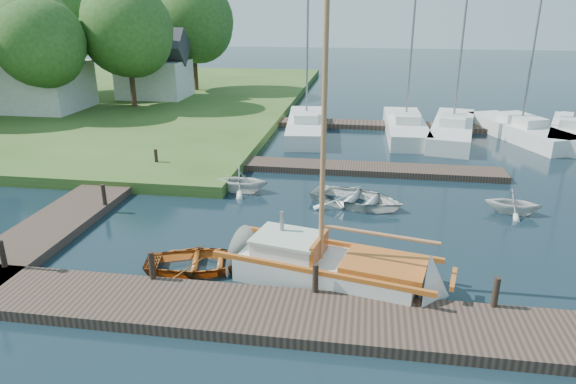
# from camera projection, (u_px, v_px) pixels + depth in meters

# --- Properties ---
(ground) EXTENTS (160.00, 160.00, 0.00)m
(ground) POSITION_uv_depth(u_px,v_px,m) (288.00, 223.00, 18.47)
(ground) COLOR black
(ground) RESTS_ON ground
(near_dock) EXTENTS (18.00, 2.20, 0.30)m
(near_dock) POSITION_uv_depth(u_px,v_px,m) (251.00, 313.00, 12.85)
(near_dock) COLOR #2F241D
(near_dock) RESTS_ON ground
(left_dock) EXTENTS (2.20, 18.00, 0.30)m
(left_dock) POSITION_uv_depth(u_px,v_px,m) (106.00, 189.00, 21.42)
(left_dock) COLOR #2F241D
(left_dock) RESTS_ON ground
(far_dock) EXTENTS (14.00, 1.60, 0.30)m
(far_dock) POSITION_uv_depth(u_px,v_px,m) (351.00, 168.00, 24.16)
(far_dock) COLOR #2F241D
(far_dock) RESTS_ON ground
(pontoon) EXTENTS (30.00, 1.60, 0.30)m
(pontoon) POSITION_uv_depth(u_px,v_px,m) (486.00, 129.00, 31.82)
(pontoon) COLOR #2F241D
(pontoon) RESTS_ON ground
(mooring_post_0) EXTENTS (0.16, 0.16, 0.80)m
(mooring_post_0) POSITION_uv_depth(u_px,v_px,m) (2.00, 254.00, 14.67)
(mooring_post_0) COLOR black
(mooring_post_0) RESTS_ON near_dock
(mooring_post_1) EXTENTS (0.16, 0.16, 0.80)m
(mooring_post_1) POSITION_uv_depth(u_px,v_px,m) (152.00, 265.00, 14.02)
(mooring_post_1) COLOR black
(mooring_post_1) RESTS_ON near_dock
(mooring_post_2) EXTENTS (0.16, 0.16, 0.80)m
(mooring_post_2) POSITION_uv_depth(u_px,v_px,m) (315.00, 278.00, 13.37)
(mooring_post_2) COLOR black
(mooring_post_2) RESTS_ON near_dock
(mooring_post_3) EXTENTS (0.16, 0.16, 0.80)m
(mooring_post_3) POSITION_uv_depth(u_px,v_px,m) (496.00, 292.00, 12.72)
(mooring_post_3) COLOR black
(mooring_post_3) RESTS_ON near_dock
(mooring_post_4) EXTENTS (0.16, 0.16, 0.80)m
(mooring_post_4) POSITION_uv_depth(u_px,v_px,m) (104.00, 195.00, 19.23)
(mooring_post_4) COLOR black
(mooring_post_4) RESTS_ON left_dock
(mooring_post_5) EXTENTS (0.16, 0.16, 0.80)m
(mooring_post_5) POSITION_uv_depth(u_px,v_px,m) (156.00, 158.00, 23.87)
(mooring_post_5) COLOR black
(mooring_post_5) RESTS_ON left_dock
(sailboat) EXTENTS (7.40, 3.46, 9.83)m
(sailboat) POSITION_uv_depth(u_px,v_px,m) (333.00, 270.00, 14.48)
(sailboat) COLOR silver
(sailboat) RESTS_ON ground
(dinghy) EXTENTS (3.73, 3.01, 0.68)m
(dinghy) POSITION_uv_depth(u_px,v_px,m) (202.00, 258.00, 15.18)
(dinghy) COLOR #993B14
(dinghy) RESTS_ON ground
(tender_b) EXTENTS (2.30, 2.00, 1.18)m
(tender_b) POSITION_uv_depth(u_px,v_px,m) (242.00, 178.00, 21.39)
(tender_b) COLOR silver
(tender_b) RESTS_ON ground
(tender_c) EXTENTS (4.37, 3.73, 0.77)m
(tender_c) POSITION_uv_depth(u_px,v_px,m) (357.00, 196.00, 20.00)
(tender_c) COLOR silver
(tender_c) RESTS_ON ground
(tender_d) EXTENTS (2.27, 2.05, 1.04)m
(tender_d) POSITION_uv_depth(u_px,v_px,m) (514.00, 200.00, 19.17)
(tender_d) COLOR silver
(tender_d) RESTS_ON ground
(marina_boat_0) EXTENTS (3.03, 8.64, 11.70)m
(marina_boat_0) POSITION_uv_depth(u_px,v_px,m) (306.00, 125.00, 31.03)
(marina_boat_0) COLOR silver
(marina_boat_0) RESTS_ON ground
(marina_boat_2) EXTENTS (2.42, 8.51, 11.19)m
(marina_boat_2) POSITION_uv_depth(u_px,v_px,m) (405.00, 126.00, 30.75)
(marina_boat_2) COLOR silver
(marina_boat_2) RESTS_ON ground
(marina_boat_3) EXTENTS (3.92, 9.42, 11.67)m
(marina_boat_3) POSITION_uv_depth(u_px,v_px,m) (453.00, 128.00, 30.20)
(marina_boat_3) COLOR silver
(marina_boat_3) RESTS_ON ground
(marina_boat_4) EXTENTS (5.08, 8.12, 10.18)m
(marina_boat_4) POSITION_uv_depth(u_px,v_px,m) (521.00, 130.00, 29.83)
(marina_boat_4) COLOR silver
(marina_boat_4) RESTS_ON ground
(marina_boat_5) EXTENTS (4.84, 8.33, 10.32)m
(marina_boat_5) POSITION_uv_depth(u_px,v_px,m) (572.00, 131.00, 29.50)
(marina_boat_5) COLOR silver
(marina_boat_5) RESTS_ON ground
(house_a) EXTENTS (6.30, 5.00, 6.29)m
(house_a) POSITION_uv_depth(u_px,v_px,m) (36.00, 73.00, 35.17)
(house_a) COLOR beige
(house_a) RESTS_ON shore
(house_c) EXTENTS (5.25, 4.00, 5.28)m
(house_c) POSITION_uv_depth(u_px,v_px,m) (154.00, 70.00, 40.01)
(house_c) COLOR beige
(house_c) RESTS_ON shore
(tree_2) EXTENTS (5.83, 5.75, 7.82)m
(tree_2) POSITION_uv_depth(u_px,v_px,m) (40.00, 41.00, 32.29)
(tree_2) COLOR #332114
(tree_2) RESTS_ON shore
(tree_3) EXTENTS (6.41, 6.38, 8.74)m
(tree_3) POSITION_uv_depth(u_px,v_px,m) (127.00, 29.00, 35.23)
(tree_3) COLOR #332114
(tree_3) RESTS_ON shore
(tree_4) EXTENTS (7.01, 7.01, 9.66)m
(tree_4) POSITION_uv_depth(u_px,v_px,m) (52.00, 19.00, 39.90)
(tree_4) COLOR #332114
(tree_4) RESTS_ON shore
(tree_7) EXTENTS (6.83, 6.83, 9.38)m
(tree_7) POSITION_uv_depth(u_px,v_px,m) (193.00, 20.00, 42.23)
(tree_7) COLOR #332114
(tree_7) RESTS_ON shore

